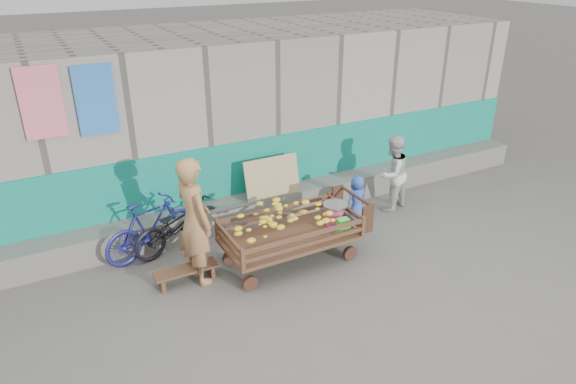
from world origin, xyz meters
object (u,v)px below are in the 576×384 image
bench (186,272)px  banana_cart (288,226)px  child (357,199)px  vendor_man (194,221)px  bicycle_dark (178,224)px  woman (392,174)px  bicycle_blue (151,228)px

bench → banana_cart: bearing=-8.8°
child → vendor_man: bearing=-0.3°
bench → bicycle_dark: size_ratio=0.57×
woman → bicycle_dark: woman is taller
bench → vendor_man: vendor_man is taller
banana_cart → bicycle_blue: (-1.74, 1.21, -0.17)m
bench → child: bearing=6.9°
banana_cart → bicycle_dark: (-1.32, 1.21, -0.22)m
banana_cart → bench: (-1.53, 0.24, -0.47)m
bench → bicycle_dark: bearing=77.9°
bench → woman: (4.03, 0.49, 0.53)m
woman → bicycle_dark: (-3.82, 0.48, -0.28)m
banana_cart → bench: size_ratio=2.43×
banana_cart → bench: 1.62m
banana_cart → bench: banana_cart is taller
vendor_man → bicycle_blue: 1.14m
bench → woman: size_ratio=0.65×
vendor_man → child: bearing=-93.9°
bench → woman: 4.09m
bench → child: size_ratio=1.06×
woman → bicycle_dark: 3.86m
banana_cart → child: banana_cart is taller
bench → child: child is taller
woman → bicycle_dark: bearing=-24.8°
woman → bench: bearing=-10.7°
bicycle_blue → vendor_man: bearing=-174.3°
bicycle_dark → bicycle_blue: 0.43m
bench → bicycle_blue: bicycle_blue is taller
vendor_man → bicycle_blue: size_ratio=1.20×
vendor_man → child: vendor_man is taller
bench → woman: bearing=7.0°
bicycle_dark → vendor_man: bearing=161.1°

